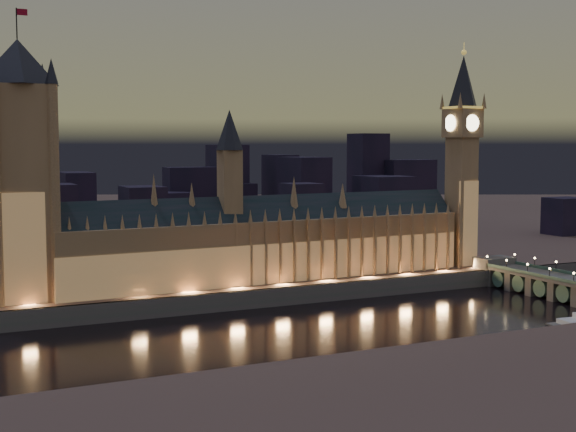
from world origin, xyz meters
name	(u,v)px	position (x,y,z in m)	size (l,w,h in m)	color
ground_plane	(337,323)	(0.00, 0.00, 0.00)	(2000.00, 2000.00, 0.00)	black
north_bank	(78,213)	(0.00, 520.00, 4.00)	(2000.00, 960.00, 8.00)	#4D3931
embankment_wall	(292,296)	(0.00, 41.00, 4.00)	(2000.00, 2.50, 8.00)	#48584F
palace_of_westminster	(269,240)	(-1.48, 61.74, 26.37)	(202.00, 28.93, 78.00)	#8C6D4C
victoria_tower	(21,157)	(-110.00, 61.92, 65.44)	(31.68, 31.68, 115.97)	#8C6D4C
elizabeth_tower	(462,142)	(108.00, 61.93, 71.86)	(18.00, 18.00, 114.36)	#8C6D4C
westminster_bridge	(565,287)	(116.45, -3.45, 5.99)	(18.62, 113.00, 15.90)	#48584F
city_backdrop	(203,204)	(32.11, 245.88, 29.70)	(484.88, 215.63, 71.39)	black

